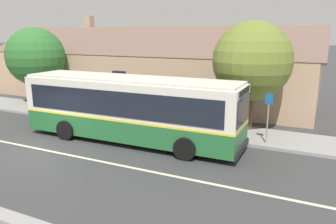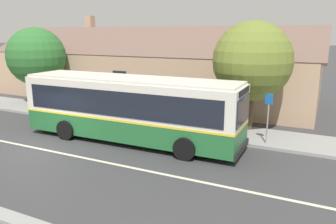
{
  "view_description": "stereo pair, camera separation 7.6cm",
  "coord_description": "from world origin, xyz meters",
  "px_view_note": "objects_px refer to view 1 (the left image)",
  "views": [
    {
      "loc": [
        11.71,
        -10.41,
        5.27
      ],
      "look_at": [
        4.8,
        4.02,
        1.39
      ],
      "focal_mm": 35.0,
      "sensor_mm": 36.0,
      "label": 1
    },
    {
      "loc": [
        11.78,
        -10.38,
        5.27
      ],
      "look_at": [
        4.8,
        4.02,
        1.39
      ],
      "focal_mm": 35.0,
      "sensor_mm": 36.0,
      "label": 2
    }
  ],
  "objects_px": {
    "street_tree_secondary": "(36,57)",
    "bus_stop_sign": "(268,113)",
    "street_tree_primary": "(252,61)",
    "bench_down_street": "(114,111)",
    "transit_bus": "(130,107)",
    "bench_by_building": "(66,104)"
  },
  "relations": [
    {
      "from": "bench_down_street",
      "to": "bus_stop_sign",
      "type": "relative_size",
      "value": 0.7
    },
    {
      "from": "street_tree_primary",
      "to": "bus_stop_sign",
      "type": "relative_size",
      "value": 2.47
    },
    {
      "from": "street_tree_secondary",
      "to": "bus_stop_sign",
      "type": "bearing_deg",
      "value": -7.47
    },
    {
      "from": "bench_down_street",
      "to": "transit_bus",
      "type": "bearing_deg",
      "value": -44.5
    },
    {
      "from": "transit_bus",
      "to": "bench_down_street",
      "type": "distance_m",
      "value": 4.54
    },
    {
      "from": "bench_by_building",
      "to": "bus_stop_sign",
      "type": "xyz_separation_m",
      "value": [
        13.34,
        -1.04,
        1.07
      ]
    },
    {
      "from": "bench_by_building",
      "to": "street_tree_secondary",
      "type": "xyz_separation_m",
      "value": [
        -3.65,
        1.18,
        2.99
      ]
    },
    {
      "from": "transit_bus",
      "to": "bench_down_street",
      "type": "height_order",
      "value": "transit_bus"
    },
    {
      "from": "street_tree_secondary",
      "to": "bus_stop_sign",
      "type": "relative_size",
      "value": 2.37
    },
    {
      "from": "street_tree_primary",
      "to": "bus_stop_sign",
      "type": "height_order",
      "value": "street_tree_primary"
    },
    {
      "from": "street_tree_secondary",
      "to": "bus_stop_sign",
      "type": "distance_m",
      "value": 17.24
    },
    {
      "from": "bench_by_building",
      "to": "bus_stop_sign",
      "type": "height_order",
      "value": "bus_stop_sign"
    },
    {
      "from": "street_tree_primary",
      "to": "street_tree_secondary",
      "type": "xyz_separation_m",
      "value": [
        -15.69,
        0.18,
        -0.26
      ]
    },
    {
      "from": "bus_stop_sign",
      "to": "bench_by_building",
      "type": "bearing_deg",
      "value": 175.53
    },
    {
      "from": "bus_stop_sign",
      "to": "street_tree_primary",
      "type": "bearing_deg",
      "value": 122.16
    },
    {
      "from": "street_tree_primary",
      "to": "transit_bus",
      "type": "bearing_deg",
      "value": -140.11
    },
    {
      "from": "transit_bus",
      "to": "bench_by_building",
      "type": "bearing_deg",
      "value": 156.15
    },
    {
      "from": "bench_down_street",
      "to": "bench_by_building",
      "type": "bearing_deg",
      "value": 179.2
    },
    {
      "from": "bench_by_building",
      "to": "street_tree_secondary",
      "type": "bearing_deg",
      "value": 162.0
    },
    {
      "from": "street_tree_primary",
      "to": "bench_by_building",
      "type": "bearing_deg",
      "value": -175.21
    },
    {
      "from": "street_tree_secondary",
      "to": "bench_down_street",
      "type": "bearing_deg",
      "value": -9.26
    },
    {
      "from": "bench_by_building",
      "to": "transit_bus",
      "type": "bearing_deg",
      "value": -23.85
    }
  ]
}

